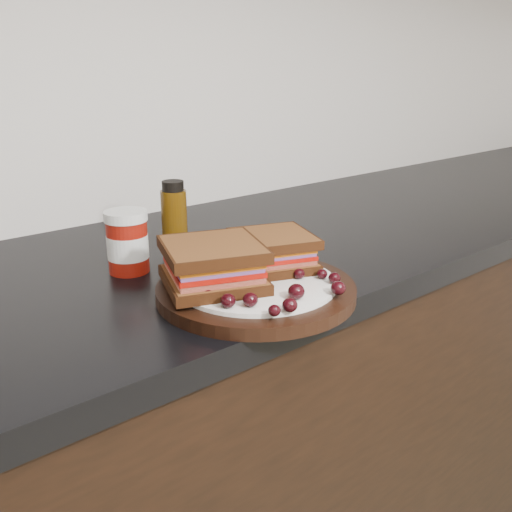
{
  "coord_description": "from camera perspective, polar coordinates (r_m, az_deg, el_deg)",
  "views": [
    {
      "loc": [
        -0.28,
        0.92,
        1.22
      ],
      "look_at": [
        0.19,
        1.5,
        0.96
      ],
      "focal_mm": 40.0,
      "sensor_mm": 36.0,
      "label": 1
    }
  ],
  "objects": [
    {
      "name": "grape_14",
      "position": [
        0.79,
        -5.23,
        -2.07
      ],
      "size": [
        0.02,
        0.02,
        0.02
      ],
      "primitive_type": "ellipsoid",
      "color": "black",
      "rests_on": "plate"
    },
    {
      "name": "grape_16",
      "position": [
        0.73,
        -4.91,
        -3.86
      ],
      "size": [
        0.02,
        0.02,
        0.02
      ],
      "primitive_type": "ellipsoid",
      "color": "black",
      "rests_on": "plate"
    },
    {
      "name": "oil_bottle",
      "position": [
        0.99,
        -8.18,
        3.96
      ],
      "size": [
        0.05,
        0.05,
        0.12
      ],
      "primitive_type": "cylinder",
      "rotation": [
        0.0,
        0.0,
        -0.17
      ],
      "color": "#492D07",
      "rests_on": "countertop"
    },
    {
      "name": "grape_0",
      "position": [
        0.71,
        -2.82,
        -4.48
      ],
      "size": [
        0.02,
        0.02,
        0.02
      ],
      "primitive_type": "ellipsoid",
      "color": "black",
      "rests_on": "plate"
    },
    {
      "name": "grape_8",
      "position": [
        0.81,
        6.63,
        -1.79
      ],
      "size": [
        0.02,
        0.02,
        0.01
      ],
      "primitive_type": "ellipsoid",
      "color": "black",
      "rests_on": "plate"
    },
    {
      "name": "countertop",
      "position": [
        0.89,
        -18.12,
        -4.12
      ],
      "size": [
        3.98,
        0.6,
        0.04
      ],
      "primitive_type": "cube",
      "color": "black",
      "rests_on": "base_cabinets"
    },
    {
      "name": "plate",
      "position": [
        0.8,
        -0.0,
        -3.44
      ],
      "size": [
        0.28,
        0.28,
        0.02
      ],
      "primitive_type": "cylinder",
      "color": "black",
      "rests_on": "countertop"
    },
    {
      "name": "sandwich_left",
      "position": [
        0.77,
        -4.32,
        -0.85
      ],
      "size": [
        0.17,
        0.17,
        0.06
      ],
      "primitive_type": null,
      "rotation": [
        0.0,
        0.0,
        -0.36
      ],
      "color": "brown",
      "rests_on": "plate"
    },
    {
      "name": "grape_10",
      "position": [
        0.84,
        4.41,
        -0.6
      ],
      "size": [
        0.02,
        0.02,
        0.02
      ],
      "primitive_type": "ellipsoid",
      "color": "black",
      "rests_on": "plate"
    },
    {
      "name": "grape_15",
      "position": [
        0.77,
        -4.19,
        -2.45
      ],
      "size": [
        0.02,
        0.02,
        0.02
      ],
      "primitive_type": "ellipsoid",
      "color": "black",
      "rests_on": "plate"
    },
    {
      "name": "grape_4",
      "position": [
        0.73,
        4.05,
        -3.57
      ],
      "size": [
        0.02,
        0.02,
        0.02
      ],
      "primitive_type": "ellipsoid",
      "color": "black",
      "rests_on": "plate"
    },
    {
      "name": "grape_1",
      "position": [
        0.71,
        -0.57,
        -4.39
      ],
      "size": [
        0.02,
        0.02,
        0.02
      ],
      "primitive_type": "ellipsoid",
      "color": "black",
      "rests_on": "plate"
    },
    {
      "name": "condiment_jar",
      "position": [
        0.91,
        -12.73,
        1.4
      ],
      "size": [
        0.08,
        0.08,
        0.1
      ],
      "primitive_type": "cylinder",
      "rotation": [
        0.0,
        0.0,
        0.23
      ],
      "color": "maroon",
      "rests_on": "countertop"
    },
    {
      "name": "grape_11",
      "position": [
        0.85,
        2.78,
        -0.5
      ],
      "size": [
        0.02,
        0.02,
        0.02
      ],
      "primitive_type": "ellipsoid",
      "color": "black",
      "rests_on": "plate"
    },
    {
      "name": "grape_19",
      "position": [
        0.76,
        -4.63,
        -2.97
      ],
      "size": [
        0.02,
        0.02,
        0.02
      ],
      "primitive_type": "ellipsoid",
      "color": "black",
      "rests_on": "plate"
    },
    {
      "name": "grape_7",
      "position": [
        0.79,
        7.85,
        -2.19
      ],
      "size": [
        0.02,
        0.02,
        0.02
      ],
      "primitive_type": "ellipsoid",
      "color": "black",
      "rests_on": "plate"
    },
    {
      "name": "grape_17",
      "position": [
        0.8,
        -4.74,
        -1.89
      ],
      "size": [
        0.02,
        0.02,
        0.02
      ],
      "primitive_type": "ellipsoid",
      "color": "black",
      "rests_on": "plate"
    },
    {
      "name": "grape_2",
      "position": [
        0.69,
        1.85,
        -5.47
      ],
      "size": [
        0.02,
        0.02,
        0.01
      ],
      "primitive_type": "ellipsoid",
      "color": "black",
      "rests_on": "plate"
    },
    {
      "name": "grape_6",
      "position": [
        0.75,
        8.23,
        -3.19
      ],
      "size": [
        0.02,
        0.02,
        0.02
      ],
      "primitive_type": "ellipsoid",
      "color": "black",
      "rests_on": "plate"
    },
    {
      "name": "grape_13",
      "position": [
        0.81,
        -5.51,
        -1.61
      ],
      "size": [
        0.02,
        0.02,
        0.02
      ],
      "primitive_type": "ellipsoid",
      "color": "black",
      "rests_on": "plate"
    },
    {
      "name": "grape_18",
      "position": [
        0.77,
        -5.03,
        -2.69
      ],
      "size": [
        0.02,
        0.02,
        0.02
      ],
      "primitive_type": "ellipsoid",
      "color": "black",
      "rests_on": "plate"
    },
    {
      "name": "grape_9",
      "position": [
        0.8,
        4.34,
        -1.77
      ],
      "size": [
        0.02,
        0.02,
        0.02
      ],
      "primitive_type": "ellipsoid",
      "color": "black",
      "rests_on": "plate"
    },
    {
      "name": "grape_3",
      "position": [
        0.7,
        3.41,
        -4.92
      ],
      "size": [
        0.02,
        0.02,
        0.02
      ],
      "primitive_type": "ellipsoid",
      "color": "black",
      "rests_on": "plate"
    },
    {
      "name": "sandwich_right",
      "position": [
        0.84,
        1.73,
        0.54
      ],
      "size": [
        0.14,
        0.14,
        0.05
      ],
      "primitive_type": null,
      "rotation": [
        0.0,
        0.0,
        -0.35
      ],
      "color": "brown",
      "rests_on": "plate"
    },
    {
      "name": "grape_12",
      "position": [
        0.86,
        1.56,
        -0.19
      ],
      "size": [
        0.02,
        0.02,
        0.02
      ],
      "primitive_type": "ellipsoid",
      "color": "black",
      "rests_on": "plate"
    },
    {
      "name": "grape_5",
      "position": [
        0.74,
        3.9,
        -3.54
      ],
      "size": [
        0.02,
        0.02,
        0.01
      ],
      "primitive_type": "ellipsoid",
      "color": "black",
      "rests_on": "plate"
    }
  ]
}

